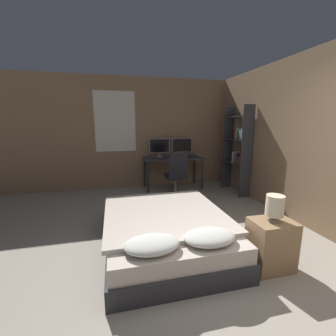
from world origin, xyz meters
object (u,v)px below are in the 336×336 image
object	(u,v)px
monitor_right	(182,146)
office_chair	(176,179)
bed	(166,231)
monitor_left	(159,146)
keyboard	(175,159)
bedside_lamp	(275,206)
bookshelf	(239,147)
computer_mouse	(186,158)
desk	(173,162)
nightstand	(271,245)

from	to	relation	value
monitor_right	office_chair	world-z (taller)	monitor_right
bed	monitor_left	xyz separation A→B (m)	(0.49, 2.85, 0.80)
monitor_left	keyboard	distance (m)	0.58
bed	bedside_lamp	xyz separation A→B (m)	(1.04, -0.70, 0.51)
bed	bookshelf	size ratio (longest dim) A/B	0.96
computer_mouse	monitor_right	bearing A→B (deg)	87.28
bedside_lamp	monitor_left	world-z (taller)	monitor_left
keyboard	desk	bearing A→B (deg)	90.00
monitor_right	keyboard	world-z (taller)	monitor_right
office_chair	bedside_lamp	bearing A→B (deg)	-82.05
computer_mouse	monitor_left	bearing A→B (deg)	142.71
desk	computer_mouse	world-z (taller)	computer_mouse
monitor_right	bedside_lamp	bearing A→B (deg)	-90.64
desk	keyboard	world-z (taller)	keyboard
computer_mouse	bookshelf	size ratio (longest dim) A/B	0.04
bed	bookshelf	xyz separation A→B (m)	(2.13, 1.89, 0.85)
bedside_lamp	monitor_left	bearing A→B (deg)	98.80
desk	office_chair	world-z (taller)	office_chair
monitor_left	keyboard	size ratio (longest dim) A/B	1.44
computer_mouse	bedside_lamp	bearing A→B (deg)	-90.35
keyboard	office_chair	size ratio (longest dim) A/B	0.36
bed	bookshelf	distance (m)	2.97
bookshelf	monitor_left	bearing A→B (deg)	149.61
nightstand	monitor_right	bearing A→B (deg)	89.36
monitor_right	bookshelf	size ratio (longest dim) A/B	0.27
computer_mouse	keyboard	bearing A→B (deg)	-180.00
computer_mouse	bookshelf	world-z (taller)	bookshelf
office_chair	bookshelf	distance (m)	1.60
desk	monitor_left	xyz separation A→B (m)	(-0.29, 0.22, 0.36)
keyboard	bedside_lamp	bearing A→B (deg)	-85.32
keyboard	monitor_right	bearing A→B (deg)	55.77
bed	desk	bearing A→B (deg)	73.28
monitor_right	bookshelf	bearing A→B (deg)	-42.53
bedside_lamp	office_chair	xyz separation A→B (m)	(-0.37, 2.62, -0.34)
office_chair	bed	bearing A→B (deg)	-109.38
computer_mouse	desk	bearing A→B (deg)	141.90
bed	keyboard	world-z (taller)	keyboard
office_chair	keyboard	bearing A→B (deg)	77.09
monitor_left	keyboard	bearing A→B (deg)	-55.77
monitor_right	keyboard	distance (m)	0.58
keyboard	bookshelf	xyz separation A→B (m)	(1.34, -0.52, 0.30)
nightstand	bookshelf	world-z (taller)	bookshelf
bed	desk	world-z (taller)	desk
nightstand	office_chair	world-z (taller)	office_chair
monitor_right	monitor_left	bearing A→B (deg)	180.00
bedside_lamp	monitor_right	xyz separation A→B (m)	(0.04, 3.54, 0.29)
keyboard	computer_mouse	distance (m)	0.27
bed	keyboard	distance (m)	2.60
bookshelf	desk	bearing A→B (deg)	151.08
desk	keyboard	bearing A→B (deg)	-90.00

